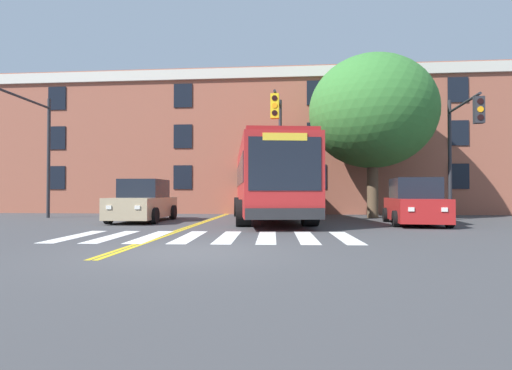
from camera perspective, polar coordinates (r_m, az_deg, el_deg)
The scene contains 12 objects.
ground_plane at distance 8.65m, azimuth -9.85°, elevation -9.41°, with size 120.00×120.00×0.00m, color #424244.
crosswalk at distance 11.39m, azimuth -6.78°, elevation -7.37°, with size 8.29×3.53×0.01m.
lane_line_yellow_inner at distance 25.40m, azimuth -3.55°, elevation -3.89°, with size 0.12×36.00×0.01m, color gold.
lane_line_yellow_outer at distance 25.37m, azimuth -3.19°, elevation -3.89°, with size 0.12×36.00×0.01m, color gold.
city_bus at distance 18.30m, azimuth 1.69°, elevation 0.83°, with size 4.29×11.84×3.41m.
car_tan_near_lane at distance 17.97m, azimuth -15.77°, elevation -2.41°, with size 2.20×4.58×1.82m.
car_red_far_lane at distance 16.79m, azimuth 21.71°, elevation -2.43°, with size 2.33×4.33×1.81m.
traffic_light_near_corner at distance 19.03m, azimuth 27.23°, elevation 6.25°, with size 0.51×3.67×5.50m.
traffic_light_far_corner at distance 20.99m, azimuth -29.89°, elevation 6.65°, with size 0.49×4.52×5.92m.
traffic_light_overhead at distance 18.02m, azimuth 3.18°, elevation 7.22°, with size 0.40×3.17×5.69m.
street_tree_curbside_large at distance 20.81m, azimuth 16.26°, elevation 9.98°, with size 6.86×6.97×8.02m.
building_facade at distance 26.23m, azimuth 8.21°, elevation 5.61°, with size 38.94×6.33×8.59m.
Camera 1 is at (2.19, -8.27, 1.26)m, focal length 28.00 mm.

